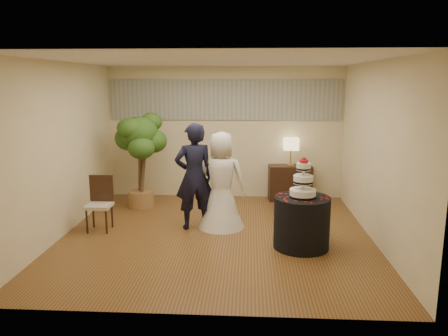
# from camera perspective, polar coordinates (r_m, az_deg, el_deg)

# --- Properties ---
(floor) EXTENTS (5.00, 5.00, 0.00)m
(floor) POSITION_cam_1_polar(r_m,az_deg,el_deg) (7.27, -0.98, -8.76)
(floor) COLOR brown
(floor) RESTS_ON ground
(ceiling) EXTENTS (5.00, 5.00, 0.00)m
(ceiling) POSITION_cam_1_polar(r_m,az_deg,el_deg) (6.83, -1.07, 13.88)
(ceiling) COLOR white
(ceiling) RESTS_ON wall_back
(wall_back) EXTENTS (5.00, 0.06, 2.80)m
(wall_back) POSITION_cam_1_polar(r_m,az_deg,el_deg) (9.39, 0.14, 4.61)
(wall_back) COLOR beige
(wall_back) RESTS_ON ground
(wall_front) EXTENTS (5.00, 0.06, 2.80)m
(wall_front) POSITION_cam_1_polar(r_m,az_deg,el_deg) (4.47, -3.47, -2.86)
(wall_front) COLOR beige
(wall_front) RESTS_ON ground
(wall_left) EXTENTS (0.06, 5.00, 2.80)m
(wall_left) POSITION_cam_1_polar(r_m,az_deg,el_deg) (7.53, -20.37, 2.24)
(wall_left) COLOR beige
(wall_left) RESTS_ON ground
(wall_right) EXTENTS (0.06, 5.00, 2.80)m
(wall_right) POSITION_cam_1_polar(r_m,az_deg,el_deg) (7.17, 19.33, 1.90)
(wall_right) COLOR beige
(wall_right) RESTS_ON ground
(mural_border) EXTENTS (4.90, 0.02, 0.85)m
(mural_border) POSITION_cam_1_polar(r_m,az_deg,el_deg) (9.31, 0.14, 8.88)
(mural_border) COLOR #9B9E93
(mural_border) RESTS_ON wall_back
(groom) EXTENTS (0.77, 0.63, 1.82)m
(groom) POSITION_cam_1_polar(r_m,az_deg,el_deg) (7.40, -3.92, -1.10)
(groom) COLOR black
(groom) RESTS_ON floor
(bride) EXTENTS (0.90, 0.88, 1.67)m
(bride) POSITION_cam_1_polar(r_m,az_deg,el_deg) (7.43, -0.34, -1.60)
(bride) COLOR white
(bride) RESTS_ON floor
(cake_table) EXTENTS (1.02, 1.02, 0.79)m
(cake_table) POSITION_cam_1_polar(r_m,az_deg,el_deg) (6.74, 10.10, -7.01)
(cake_table) COLOR black
(cake_table) RESTS_ON floor
(wedding_cake) EXTENTS (0.40, 0.40, 0.61)m
(wedding_cake) POSITION_cam_1_polar(r_m,az_deg,el_deg) (6.56, 10.31, -1.22)
(wedding_cake) COLOR white
(wedding_cake) RESTS_ON cake_table
(console) EXTENTS (0.92, 0.45, 0.75)m
(console) POSITION_cam_1_polar(r_m,az_deg,el_deg) (9.36, 8.61, -1.92)
(console) COLOR black
(console) RESTS_ON floor
(table_lamp) EXTENTS (0.31, 0.31, 0.58)m
(table_lamp) POSITION_cam_1_polar(r_m,az_deg,el_deg) (9.23, 8.73, 2.09)
(table_lamp) COLOR beige
(table_lamp) RESTS_ON console
(ficus_tree) EXTENTS (1.21, 1.21, 1.92)m
(ficus_tree) POSITION_cam_1_polar(r_m,az_deg,el_deg) (8.78, -10.91, 1.04)
(ficus_tree) COLOR #31591C
(ficus_tree) RESTS_ON floor
(side_chair) EXTENTS (0.43, 0.45, 0.92)m
(side_chair) POSITION_cam_1_polar(r_m,az_deg,el_deg) (7.64, -16.03, -4.56)
(side_chair) COLOR black
(side_chair) RESTS_ON floor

